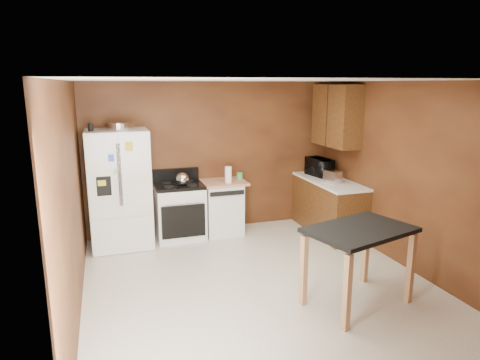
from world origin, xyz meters
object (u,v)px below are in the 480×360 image
roasting_pan (120,126)px  pen_cup (91,127)px  kettle (182,179)px  paper_towel (228,175)px  microwave (319,168)px  island (359,240)px  gas_range (180,210)px  green_canister (240,176)px  refrigerator (120,189)px  dishwasher (222,207)px  toaster (333,177)px

roasting_pan → pen_cup: bearing=-161.3°
kettle → paper_towel: bearing=1.2°
pen_cup → microwave: pen_cup is taller
paper_towel → island: 2.76m
pen_cup → microwave: size_ratio=0.22×
microwave → gas_range: (-2.44, 0.10, -0.58)m
kettle → gas_range: kettle is taller
kettle → gas_range: 0.55m
roasting_pan → island: roasting_pan is taller
roasting_pan → green_canister: bearing=3.3°
microwave → roasting_pan: bearing=78.8°
refrigerator → kettle: bearing=-3.4°
pen_cup → island: 3.97m
kettle → dishwasher: bearing=11.7°
refrigerator → gas_range: refrigerator is taller
dishwasher → island: size_ratio=0.67×
pen_cup → green_canister: 2.49m
kettle → island: 3.03m
toaster → refrigerator: 3.35m
dishwasher → roasting_pan: bearing=-178.5°
kettle → gas_range: bearing=108.1°
gas_range → roasting_pan: bearing=-178.9°
paper_towel → microwave: (1.65, -0.00, 0.02)m
green_canister → kettle: bearing=-168.3°
green_canister → toaster: bearing=-29.3°
dishwasher → paper_towel: bearing=-60.0°
microwave → refrigerator: size_ratio=0.28×
refrigerator → island: (2.45, -2.68, -0.14)m
toaster → paper_towel: bearing=145.0°
kettle → gas_range: (-0.04, 0.12, -0.54)m
refrigerator → gas_range: size_ratio=1.64×
pen_cup → kettle: (1.30, 0.04, -0.85)m
toaster → island: size_ratio=0.20×
toaster → roasting_pan: bearing=153.1°
gas_range → toaster: bearing=-15.4°
dishwasher → microwave: bearing=-4.3°
roasting_pan → pen_cup: (-0.40, -0.14, 0.00)m
green_canister → refrigerator: refrigerator is taller
kettle → refrigerator: bearing=176.6°
kettle → microwave: size_ratio=0.41×
roasting_pan → paper_towel: 1.85m
pen_cup → paper_towel: bearing=1.5°
refrigerator → paper_towel: bearing=-1.4°
roasting_pan → gas_range: bearing=1.1°
paper_towel → dishwasher: size_ratio=0.29×
roasting_pan → microwave: size_ratio=0.83×
pen_cup → gas_range: (1.26, 0.15, -1.39)m
toaster → refrigerator: (-3.29, 0.60, -0.10)m
pen_cup → kettle: bearing=1.6°
pen_cup → island: pen_cup is taller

